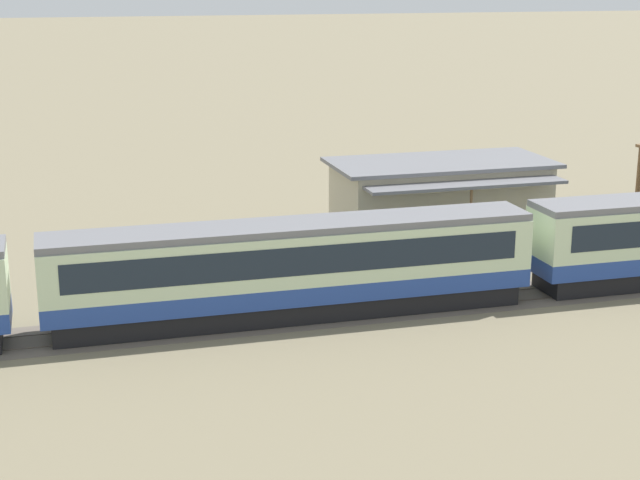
# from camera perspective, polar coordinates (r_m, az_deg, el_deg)

# --- Properties ---
(passenger_train) EXTENTS (108.94, 2.86, 4.17)m
(passenger_train) POSITION_cam_1_polar(r_m,az_deg,el_deg) (41.55, -1.24, -1.45)
(passenger_train) COLOR #234293
(passenger_train) RESTS_ON ground_plane
(railway_track) EXTENTS (163.26, 3.60, 0.04)m
(railway_track) POSITION_cam_1_polar(r_m,az_deg,el_deg) (43.37, 3.88, -3.96)
(railway_track) COLOR #665B51
(railway_track) RESTS_ON ground_plane
(station_building) EXTENTS (11.73, 7.02, 4.66)m
(station_building) POSITION_cam_1_polar(r_m,az_deg,el_deg) (52.83, 6.99, 2.15)
(station_building) COLOR #BCB293
(station_building) RESTS_ON ground_plane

